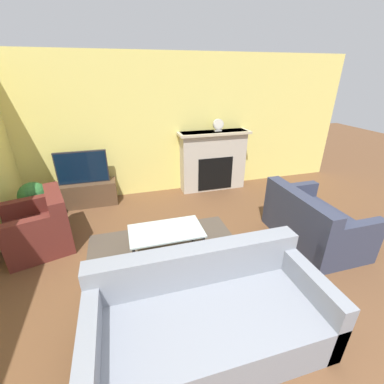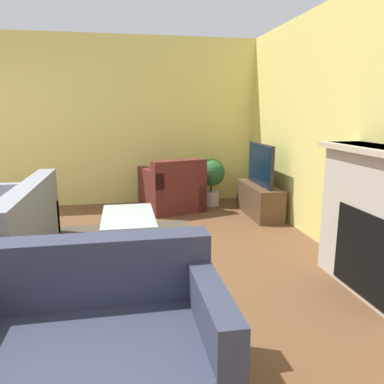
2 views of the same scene
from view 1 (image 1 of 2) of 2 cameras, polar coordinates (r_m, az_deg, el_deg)
The scene contains 11 objects.
wall_back at distance 5.27m, azimuth -7.39°, elevation 14.02°, with size 8.22×0.06×2.70m.
area_rug at distance 3.68m, azimuth -5.33°, elevation -14.46°, with size 2.18×1.76×0.00m.
fireplace at distance 5.52m, azimuth 4.70°, elevation 7.17°, with size 1.49×0.40×1.25m.
tv_stand at distance 5.31m, azimuth -22.25°, elevation -0.36°, with size 1.09×0.37×0.46m.
tv at distance 5.12m, azimuth -23.22°, elevation 5.04°, with size 0.90×0.06×0.61m.
couch_sectional at distance 2.65m, azimuth 3.56°, elevation -25.97°, with size 2.11×1.00×0.82m.
couch_loveseat at distance 4.25m, azimuth 25.15°, elevation -6.42°, with size 0.91×1.39×0.82m.
armchair_by_window at distance 4.30m, azimuth -30.58°, elevation -7.11°, with size 1.00×1.02×0.82m.
coffee_table at distance 3.51m, azimuth -5.78°, elevation -9.06°, with size 0.98×0.56×0.42m.
potted_plant at distance 4.85m, azimuth -31.57°, elevation -1.51°, with size 0.45×0.45×0.77m.
mantel_clock at distance 5.38m, azimuth 5.84°, elevation 14.62°, with size 0.21×0.07×0.24m.
Camera 1 is at (-0.78, -0.79, 2.34)m, focal length 24.00 mm.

